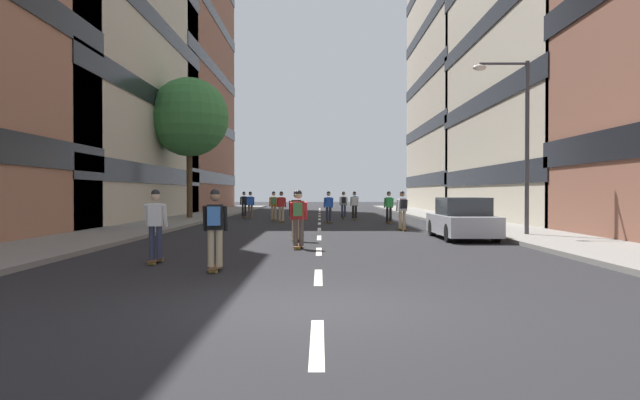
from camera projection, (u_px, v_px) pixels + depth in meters
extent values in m
plane|color=black|center=(320.00, 222.00, 32.71)|extent=(145.27, 145.27, 0.00)
cube|color=gray|center=(189.00, 219.00, 35.74)|extent=(3.45, 66.58, 0.14)
cube|color=gray|center=(451.00, 219.00, 35.72)|extent=(3.45, 66.58, 0.14)
cube|color=silver|center=(318.00, 342.00, 6.50)|extent=(0.16, 2.20, 0.01)
cube|color=silver|center=(319.00, 277.00, 11.50)|extent=(0.16, 2.20, 0.01)
cube|color=silver|center=(319.00, 251.00, 16.50)|extent=(0.16, 2.20, 0.01)
cube|color=silver|center=(320.00, 238.00, 21.49)|extent=(0.16, 2.20, 0.01)
cube|color=silver|center=(320.00, 229.00, 26.49)|extent=(0.16, 2.20, 0.01)
cube|color=silver|center=(320.00, 223.00, 31.49)|extent=(0.16, 2.20, 0.01)
cube|color=silver|center=(320.00, 219.00, 36.49)|extent=(0.16, 2.20, 0.01)
cube|color=silver|center=(320.00, 216.00, 41.49)|extent=(0.16, 2.20, 0.01)
cube|color=silver|center=(320.00, 214.00, 46.49)|extent=(0.16, 2.20, 0.01)
cube|color=silver|center=(320.00, 212.00, 51.49)|extent=(0.16, 2.20, 0.01)
cube|color=silver|center=(320.00, 210.00, 56.49)|extent=(0.16, 2.20, 0.01)
cube|color=silver|center=(320.00, 208.00, 61.49)|extent=(0.16, 2.20, 0.01)
cube|color=#BCB29E|center=(13.00, 68.00, 34.84)|extent=(17.61, 23.77, 18.62)
cube|color=black|center=(14.00, 175.00, 34.93)|extent=(17.73, 23.89, 1.10)
cube|color=black|center=(13.00, 98.00, 34.87)|extent=(17.73, 23.89, 1.10)
cube|color=black|center=(13.00, 22.00, 34.81)|extent=(17.73, 23.89, 1.10)
cube|color=brown|center=(124.00, 22.00, 54.51)|extent=(17.61, 23.31, 35.84)
cube|color=black|center=(125.00, 178.00, 54.69)|extent=(17.73, 23.43, 1.10)
cube|color=black|center=(124.00, 125.00, 54.63)|extent=(17.73, 23.43, 1.10)
cube|color=black|center=(124.00, 71.00, 54.56)|extent=(17.73, 23.43, 1.10)
cube|color=black|center=(124.00, 17.00, 54.50)|extent=(17.73, 23.43, 1.10)
cube|color=black|center=(627.00, 176.00, 34.89)|extent=(17.73, 20.51, 1.10)
cube|color=black|center=(627.00, 102.00, 34.83)|extent=(17.73, 20.51, 1.10)
cube|color=black|center=(628.00, 27.00, 34.77)|extent=(17.73, 20.51, 1.10)
cube|color=#BCB29E|center=(517.00, 59.00, 54.51)|extent=(17.61, 20.78, 28.84)
cube|color=black|center=(516.00, 180.00, 54.65)|extent=(17.73, 20.90, 1.10)
cube|color=black|center=(516.00, 130.00, 54.59)|extent=(17.73, 20.90, 1.10)
cube|color=black|center=(516.00, 79.00, 54.53)|extent=(17.73, 20.90, 1.10)
cube|color=black|center=(517.00, 29.00, 54.47)|extent=(17.73, 20.90, 1.10)
cube|color=#B2B7BF|center=(463.00, 225.00, 20.99)|extent=(1.80, 4.40, 0.70)
cube|color=#2D3338|center=(464.00, 206.00, 20.84)|extent=(1.60, 2.10, 0.64)
cylinder|color=black|center=(433.00, 228.00, 22.45)|extent=(0.22, 0.64, 0.64)
cylinder|color=black|center=(474.00, 228.00, 22.45)|extent=(0.22, 0.64, 0.64)
cylinder|color=black|center=(450.00, 233.00, 19.55)|extent=(0.22, 0.64, 0.64)
cylinder|color=black|center=(496.00, 233.00, 19.55)|extent=(0.22, 0.64, 0.64)
cylinder|color=#4C3823|center=(190.00, 181.00, 35.94)|extent=(0.36, 0.36, 4.57)
sphere|color=#387A3D|center=(190.00, 117.00, 35.89)|extent=(4.93, 4.93, 4.93)
cylinder|color=#3F3F44|center=(528.00, 148.00, 21.51)|extent=(0.16, 0.16, 6.50)
cylinder|color=#3F3F44|center=(504.00, 64.00, 21.47)|extent=(1.80, 0.10, 0.10)
ellipsoid|color=silver|center=(480.00, 68.00, 21.47)|extent=(0.50, 0.30, 0.24)
cube|color=brown|center=(344.00, 217.00, 37.86)|extent=(0.22, 0.90, 0.02)
cylinder|color=#D8BF4C|center=(344.00, 218.00, 38.18)|extent=(0.18, 0.07, 0.07)
cylinder|color=#D8BF4C|center=(345.00, 218.00, 37.54)|extent=(0.18, 0.07, 0.07)
cylinder|color=#2D334C|center=(343.00, 211.00, 37.85)|extent=(0.14, 0.14, 0.80)
cylinder|color=#2D334C|center=(346.00, 211.00, 37.86)|extent=(0.14, 0.14, 0.80)
cube|color=white|center=(344.00, 201.00, 37.85)|extent=(0.32, 0.21, 0.55)
cylinder|color=white|center=(341.00, 201.00, 37.89)|extent=(0.10, 0.23, 0.55)
cylinder|color=white|center=(348.00, 201.00, 37.90)|extent=(0.10, 0.23, 0.55)
sphere|color=#997051|center=(344.00, 194.00, 37.86)|extent=(0.22, 0.22, 0.22)
sphere|color=black|center=(344.00, 193.00, 37.86)|extent=(0.21, 0.21, 0.21)
cube|color=black|center=(344.00, 200.00, 37.67)|extent=(0.26, 0.17, 0.40)
cube|color=brown|center=(297.00, 239.00, 19.96)|extent=(0.28, 0.91, 0.02)
cylinder|color=#D8BF4C|center=(298.00, 240.00, 20.28)|extent=(0.19, 0.09, 0.07)
cylinder|color=#D8BF4C|center=(296.00, 241.00, 19.65)|extent=(0.19, 0.09, 0.07)
cylinder|color=tan|center=(295.00, 227.00, 19.97)|extent=(0.15, 0.15, 0.80)
cylinder|color=tan|center=(300.00, 227.00, 19.95)|extent=(0.15, 0.15, 0.80)
cube|color=black|center=(297.00, 208.00, 19.95)|extent=(0.34, 0.23, 0.55)
cylinder|color=black|center=(291.00, 209.00, 20.02)|extent=(0.11, 0.24, 0.55)
cylinder|color=black|center=(303.00, 209.00, 19.98)|extent=(0.11, 0.24, 0.55)
sphere|color=tan|center=(297.00, 195.00, 19.96)|extent=(0.22, 0.22, 0.22)
sphere|color=black|center=(297.00, 193.00, 19.96)|extent=(0.21, 0.21, 0.21)
cube|color=brown|center=(329.00, 222.00, 31.88)|extent=(0.37, 0.92, 0.02)
cylinder|color=#D8BF4C|center=(328.00, 222.00, 32.19)|extent=(0.19, 0.10, 0.07)
cylinder|color=#D8BF4C|center=(330.00, 223.00, 31.56)|extent=(0.19, 0.10, 0.07)
cylinder|color=#2D334C|center=(328.00, 214.00, 31.85)|extent=(0.16, 0.16, 0.80)
cylinder|color=#2D334C|center=(331.00, 214.00, 31.89)|extent=(0.16, 0.16, 0.80)
cube|color=blue|center=(329.00, 202.00, 31.86)|extent=(0.35, 0.26, 0.55)
cylinder|color=blue|center=(325.00, 203.00, 31.87)|extent=(0.13, 0.24, 0.55)
cylinder|color=blue|center=(333.00, 203.00, 31.95)|extent=(0.13, 0.24, 0.55)
sphere|color=beige|center=(329.00, 194.00, 31.88)|extent=(0.22, 0.22, 0.22)
sphere|color=black|center=(329.00, 193.00, 31.87)|extent=(0.21, 0.21, 0.21)
cube|color=brown|center=(282.00, 221.00, 32.76)|extent=(0.32, 0.92, 0.02)
cylinder|color=#D8BF4C|center=(283.00, 221.00, 33.08)|extent=(0.19, 0.09, 0.07)
cylinder|color=#D8BF4C|center=(281.00, 222.00, 32.45)|extent=(0.19, 0.09, 0.07)
cylinder|color=tan|center=(280.00, 214.00, 32.77)|extent=(0.16, 0.16, 0.80)
cylinder|color=tan|center=(283.00, 214.00, 32.74)|extent=(0.16, 0.16, 0.80)
cube|color=red|center=(282.00, 202.00, 32.75)|extent=(0.34, 0.24, 0.55)
cylinder|color=red|center=(278.00, 202.00, 32.83)|extent=(0.12, 0.24, 0.55)
cylinder|color=red|center=(286.00, 202.00, 32.77)|extent=(0.12, 0.24, 0.55)
sphere|color=#997051|center=(282.00, 194.00, 32.76)|extent=(0.22, 0.22, 0.22)
sphere|color=black|center=(282.00, 193.00, 32.76)|extent=(0.21, 0.21, 0.21)
cube|color=brown|center=(274.00, 220.00, 34.43)|extent=(0.33, 0.92, 0.02)
cylinder|color=#D8BF4C|center=(274.00, 220.00, 34.75)|extent=(0.19, 0.10, 0.07)
cylinder|color=#D8BF4C|center=(275.00, 221.00, 34.11)|extent=(0.19, 0.10, 0.07)
cylinder|color=tan|center=(273.00, 213.00, 34.41)|extent=(0.16, 0.16, 0.80)
cylinder|color=tan|center=(276.00, 213.00, 34.44)|extent=(0.16, 0.16, 0.80)
cube|color=orange|center=(274.00, 201.00, 34.42)|extent=(0.35, 0.25, 0.55)
cylinder|color=orange|center=(271.00, 202.00, 34.43)|extent=(0.12, 0.24, 0.55)
cylinder|color=orange|center=(278.00, 202.00, 34.50)|extent=(0.12, 0.24, 0.55)
sphere|color=beige|center=(274.00, 194.00, 34.43)|extent=(0.22, 0.22, 0.22)
sphere|color=black|center=(274.00, 193.00, 34.43)|extent=(0.21, 0.21, 0.21)
cube|color=#4C8C4C|center=(275.00, 201.00, 34.24)|extent=(0.28, 0.20, 0.40)
cube|color=brown|center=(355.00, 218.00, 35.94)|extent=(0.20, 0.90, 0.02)
cylinder|color=#D8BF4C|center=(355.00, 219.00, 36.26)|extent=(0.18, 0.07, 0.07)
cylinder|color=#D8BF4C|center=(355.00, 219.00, 35.62)|extent=(0.18, 0.07, 0.07)
cylinder|color=black|center=(354.00, 212.00, 35.93)|extent=(0.14, 0.14, 0.80)
cylinder|color=black|center=(357.00, 212.00, 35.93)|extent=(0.14, 0.14, 0.80)
cube|color=white|center=(355.00, 201.00, 35.92)|extent=(0.32, 0.20, 0.55)
cylinder|color=white|center=(352.00, 202.00, 35.97)|extent=(0.09, 0.23, 0.55)
cylinder|color=white|center=(359.00, 202.00, 35.98)|extent=(0.09, 0.23, 0.55)
sphere|color=#997051|center=(355.00, 194.00, 35.94)|extent=(0.22, 0.22, 0.22)
sphere|color=black|center=(355.00, 193.00, 35.94)|extent=(0.21, 0.21, 0.21)
cube|color=brown|center=(245.00, 216.00, 39.78)|extent=(0.42, 0.92, 0.02)
cylinder|color=#D8BF4C|center=(244.00, 216.00, 40.09)|extent=(0.19, 0.11, 0.07)
cylinder|color=#D8BF4C|center=(245.00, 217.00, 39.47)|extent=(0.19, 0.11, 0.07)
cylinder|color=black|center=(243.00, 210.00, 39.75)|extent=(0.17, 0.17, 0.80)
cylinder|color=black|center=(246.00, 210.00, 39.80)|extent=(0.17, 0.17, 0.80)
cube|color=black|center=(245.00, 200.00, 39.77)|extent=(0.36, 0.27, 0.55)
cylinder|color=black|center=(241.00, 201.00, 39.76)|extent=(0.14, 0.24, 0.55)
cylinder|color=black|center=(248.00, 201.00, 39.87)|extent=(0.14, 0.24, 0.55)
sphere|color=#997051|center=(245.00, 194.00, 39.78)|extent=(0.22, 0.22, 0.22)
sphere|color=black|center=(245.00, 193.00, 39.78)|extent=(0.21, 0.21, 0.21)
cube|color=brown|center=(299.00, 246.00, 17.30)|extent=(0.28, 0.91, 0.02)
cylinder|color=#D8BF4C|center=(300.00, 247.00, 17.62)|extent=(0.19, 0.09, 0.07)
cylinder|color=#D8BF4C|center=(298.00, 249.00, 16.98)|extent=(0.19, 0.09, 0.07)
cylinder|color=#594C47|center=(296.00, 232.00, 17.30)|extent=(0.15, 0.15, 0.80)
cylinder|color=#594C47|center=(302.00, 233.00, 17.28)|extent=(0.15, 0.15, 0.80)
cube|color=red|center=(299.00, 210.00, 17.28)|extent=(0.34, 0.23, 0.55)
cylinder|color=red|center=(292.00, 211.00, 17.35)|extent=(0.11, 0.24, 0.55)
cylinder|color=red|center=(307.00, 211.00, 17.31)|extent=(0.11, 0.24, 0.55)
sphere|color=beige|center=(299.00, 195.00, 17.30)|extent=(0.22, 0.22, 0.22)
sphere|color=black|center=(299.00, 193.00, 17.30)|extent=(0.21, 0.21, 0.21)
cube|color=#4C8C4C|center=(298.00, 209.00, 17.10)|extent=(0.27, 0.18, 0.40)
cube|color=brown|center=(403.00, 229.00, 25.47)|extent=(0.39, 0.92, 0.02)
cylinder|color=#D8BF4C|center=(400.00, 230.00, 25.78)|extent=(0.19, 0.11, 0.07)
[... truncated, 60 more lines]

